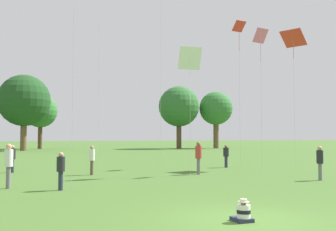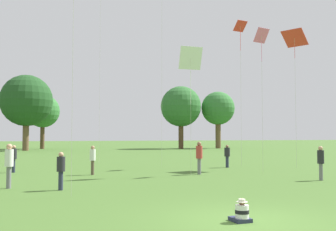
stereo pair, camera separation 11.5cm
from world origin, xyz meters
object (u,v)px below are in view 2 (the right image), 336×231
(distant_tree_0, at_px, (181,107))
(person_standing_3, at_px, (93,157))
(person_standing_1, at_px, (14,156))
(kite_6, at_px, (295,40))
(person_standing_2, at_px, (321,160))
(person_standing_5, at_px, (199,155))
(person_standing_7, at_px, (9,161))
(seated_toddler, at_px, (241,213))
(distant_tree_3, at_px, (218,109))
(person_standing_4, at_px, (227,154))
(kite_5, at_px, (261,40))
(kite_3, at_px, (240,31))
(person_standing_6, at_px, (61,168))
(distant_tree_1, at_px, (26,101))
(distant_tree_2, at_px, (43,111))
(kite_1, at_px, (191,60))

(distant_tree_0, bearing_deg, person_standing_3, -115.40)
(person_standing_1, distance_m, kite_6, 19.67)
(person_standing_2, xyz_separation_m, kite_6, (3.21, 6.53, 7.73))
(person_standing_5, relative_size, person_standing_7, 0.99)
(seated_toddler, distance_m, kite_6, 19.66)
(person_standing_5, height_order, distant_tree_3, distant_tree_3)
(person_standing_3, relative_size, distant_tree_0, 0.16)
(kite_6, bearing_deg, person_standing_3, 106.55)
(person_standing_4, xyz_separation_m, kite_5, (0.37, -4.05, 7.02))
(person_standing_5, distance_m, kite_3, 10.96)
(person_standing_6, bearing_deg, kite_3, -36.54)
(seated_toddler, height_order, distant_tree_1, distant_tree_1)
(distant_tree_1, bearing_deg, person_standing_3, -81.81)
(person_standing_4, bearing_deg, person_standing_6, 97.42)
(kite_6, bearing_deg, seated_toddler, 154.92)
(seated_toddler, bearing_deg, person_standing_7, 123.64)
(kite_3, distance_m, distant_tree_2, 44.44)
(person_standing_4, height_order, kite_5, kite_5)
(person_standing_3, relative_size, person_standing_6, 1.06)
(kite_3, xyz_separation_m, distant_tree_3, (14.54, 36.19, -2.98))
(kite_1, bearing_deg, distant_tree_0, -62.98)
(kite_1, xyz_separation_m, distant_tree_2, (-8.42, 46.91, -0.26))
(person_standing_4, distance_m, distant_tree_0, 38.91)
(person_standing_1, height_order, person_standing_2, person_standing_2)
(kite_1, relative_size, distant_tree_1, 0.65)
(person_standing_1, relative_size, kite_1, 0.23)
(kite_1, distance_m, distant_tree_1, 41.14)
(person_standing_1, height_order, distant_tree_1, distant_tree_1)
(person_standing_1, distance_m, person_standing_7, 7.40)
(person_standing_7, bearing_deg, person_standing_4, -89.80)
(person_standing_5, relative_size, person_standing_6, 1.20)
(person_standing_6, relative_size, distant_tree_2, 0.17)
(kite_1, xyz_separation_m, distant_tree_1, (-10.61, 39.74, 0.80))
(seated_toddler, height_order, kite_5, kite_5)
(person_standing_2, bearing_deg, person_standing_5, -168.88)
(person_standing_7, distance_m, distant_tree_0, 50.09)
(kite_5, xyz_separation_m, kite_6, (3.87, 2.24, 0.81))
(person_standing_2, xyz_separation_m, kite_5, (-0.66, 4.29, 6.92))
(person_standing_7, xyz_separation_m, distant_tree_0, (22.73, 44.25, 5.88))
(person_standing_3, height_order, kite_6, kite_6)
(person_standing_6, distance_m, kite_6, 18.48)
(person_standing_6, relative_size, distant_tree_1, 0.14)
(seated_toddler, bearing_deg, distant_tree_3, 63.54)
(person_standing_4, relative_size, kite_5, 0.18)
(seated_toddler, distance_m, person_standing_4, 17.04)
(person_standing_7, height_order, distant_tree_2, distant_tree_2)
(distant_tree_0, bearing_deg, distant_tree_3, -3.18)
(person_standing_1, distance_m, kite_3, 17.51)
(person_standing_6, height_order, kite_1, kite_1)
(person_standing_2, height_order, person_standing_5, person_standing_5)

